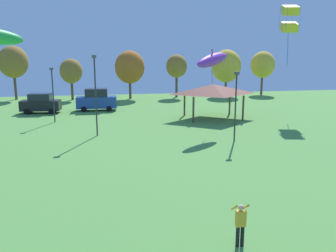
# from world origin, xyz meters

# --- Properties ---
(person_standing_mid_field) EXTENTS (0.52, 0.49, 1.68)m
(person_standing_mid_field) POSITION_xyz_m (1.14, 12.45, 0.94)
(person_standing_mid_field) COLOR black
(person_standing_mid_field) RESTS_ON ground
(kite_flying_0) EXTENTS (4.26, 3.91, 2.98)m
(kite_flying_0) POSITION_xyz_m (5.90, 31.49, 6.27)
(kite_flying_0) COLOR purple
(kite_flying_4) EXTENTS (1.97, 2.10, 6.42)m
(kite_flying_4) POSITION_xyz_m (16.39, 37.82, 10.41)
(kite_flying_4) COLOR yellow
(parked_car_leftmost) EXTENTS (4.53, 2.31, 2.28)m
(parked_car_leftmost) POSITION_xyz_m (-10.71, 43.68, 1.13)
(parked_car_leftmost) COLOR black
(parked_car_leftmost) RESTS_ON ground
(parked_car_second_from_left) EXTENTS (4.78, 2.14, 2.64)m
(parked_car_second_from_left) POSITION_xyz_m (-4.39, 44.37, 1.28)
(parked_car_second_from_left) COLOR #234299
(parked_car_second_from_left) RESTS_ON ground
(park_pavilion) EXTENTS (6.80, 5.10, 3.60)m
(park_pavilion) POSITION_xyz_m (7.84, 37.17, 3.08)
(park_pavilion) COLOR brown
(park_pavilion) RESTS_ON ground
(light_post_0) EXTENTS (0.36, 0.20, 5.49)m
(light_post_0) POSITION_xyz_m (6.52, 27.21, 3.13)
(light_post_0) COLOR #2D2D33
(light_post_0) RESTS_ON ground
(light_post_1) EXTENTS (0.36, 0.20, 6.71)m
(light_post_1) POSITION_xyz_m (-4.20, 31.10, 3.76)
(light_post_1) COLOR #2D2D33
(light_post_1) RESTS_ON ground
(light_post_2) EXTENTS (0.36, 0.20, 5.44)m
(light_post_2) POSITION_xyz_m (-8.48, 37.85, 3.11)
(light_post_2) COLOR #2D2D33
(light_post_2) RESTS_ON ground
(treeline_tree_1) EXTENTS (4.20, 4.20, 7.78)m
(treeline_tree_1) POSITION_xyz_m (-16.21, 56.49, 5.45)
(treeline_tree_1) COLOR brown
(treeline_tree_1) RESTS_ON ground
(treeline_tree_2) EXTENTS (3.21, 3.21, 5.94)m
(treeline_tree_2) POSITION_xyz_m (-8.01, 54.63, 4.15)
(treeline_tree_2) COLOR brown
(treeline_tree_2) RESTS_ON ground
(treeline_tree_3) EXTENTS (4.37, 4.37, 7.08)m
(treeline_tree_3) POSITION_xyz_m (0.41, 54.33, 4.67)
(treeline_tree_3) COLOR brown
(treeline_tree_3) RESTS_ON ground
(treeline_tree_4) EXTENTS (3.20, 3.20, 6.50)m
(treeline_tree_4) POSITION_xyz_m (7.64, 55.13, 4.71)
(treeline_tree_4) COLOR brown
(treeline_tree_4) RESTS_ON ground
(treeline_tree_5) EXTENTS (4.64, 4.64, 7.25)m
(treeline_tree_5) POSITION_xyz_m (15.65, 55.24, 4.69)
(treeline_tree_5) COLOR brown
(treeline_tree_5) RESTS_ON ground
(treeline_tree_6) EXTENTS (3.92, 3.92, 6.98)m
(treeline_tree_6) POSITION_xyz_m (22.32, 56.40, 4.80)
(treeline_tree_6) COLOR brown
(treeline_tree_6) RESTS_ON ground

